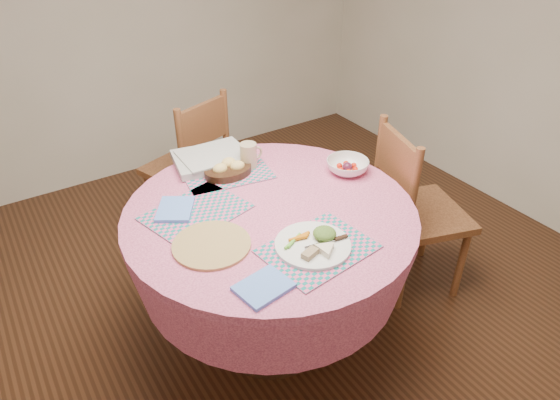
% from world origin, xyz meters
% --- Properties ---
extents(ground, '(4.00, 4.00, 0.00)m').
position_xyz_m(ground, '(0.00, 0.00, 0.00)').
color(ground, '#331C0F').
rests_on(ground, ground).
extents(dining_table, '(1.24, 1.24, 0.75)m').
position_xyz_m(dining_table, '(0.00, 0.00, 0.56)').
color(dining_table, pink).
rests_on(dining_table, ground).
extents(chair_right, '(0.53, 0.54, 0.95)m').
position_xyz_m(chair_right, '(0.82, -0.07, 0.49)').
color(chair_right, brown).
rests_on(chair_right, ground).
extents(chair_back, '(0.54, 0.53, 0.92)m').
position_xyz_m(chair_back, '(0.07, 1.00, 0.48)').
color(chair_back, brown).
rests_on(chair_back, ground).
extents(placemat_front, '(0.43, 0.35, 0.01)m').
position_xyz_m(placemat_front, '(0.01, -0.33, 0.75)').
color(placemat_front, '#157877').
rests_on(placemat_front, dining_table).
extents(placemat_left, '(0.46, 0.39, 0.01)m').
position_xyz_m(placemat_left, '(-0.27, 0.15, 0.75)').
color(placemat_left, '#157877').
rests_on(placemat_left, dining_table).
extents(placemat_back, '(0.44, 0.36, 0.01)m').
position_xyz_m(placemat_back, '(-0.01, 0.38, 0.75)').
color(placemat_back, '#157877').
rests_on(placemat_back, dining_table).
extents(wicker_trivet, '(0.30, 0.30, 0.01)m').
position_xyz_m(wicker_trivet, '(-0.32, -0.09, 0.76)').
color(wicker_trivet, olive).
rests_on(wicker_trivet, dining_table).
extents(napkin_near, '(0.20, 0.17, 0.01)m').
position_xyz_m(napkin_near, '(-0.27, -0.39, 0.76)').
color(napkin_near, '#5E8DF3').
rests_on(napkin_near, dining_table).
extents(napkin_far, '(0.22, 0.23, 0.01)m').
position_xyz_m(napkin_far, '(-0.34, 0.20, 0.76)').
color(napkin_far, '#5E8DF3').
rests_on(napkin_far, placemat_left).
extents(dinner_plate, '(0.29, 0.29, 0.05)m').
position_xyz_m(dinner_plate, '(0.01, -0.31, 0.77)').
color(dinner_plate, white).
rests_on(dinner_plate, placemat_front).
extents(bread_bowl, '(0.23, 0.23, 0.08)m').
position_xyz_m(bread_bowl, '(-0.01, 0.35, 0.78)').
color(bread_bowl, black).
rests_on(bread_bowl, placemat_back).
extents(latte_mug, '(0.12, 0.08, 0.12)m').
position_xyz_m(latte_mug, '(0.11, 0.36, 0.82)').
color(latte_mug, tan).
rests_on(latte_mug, placemat_back).
extents(fruit_bowl, '(0.24, 0.24, 0.06)m').
position_xyz_m(fruit_bowl, '(0.47, 0.07, 0.78)').
color(fruit_bowl, white).
rests_on(fruit_bowl, dining_table).
extents(newspaper_stack, '(0.39, 0.33, 0.04)m').
position_xyz_m(newspaper_stack, '(-0.03, 0.50, 0.78)').
color(newspaper_stack, silver).
rests_on(newspaper_stack, dining_table).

